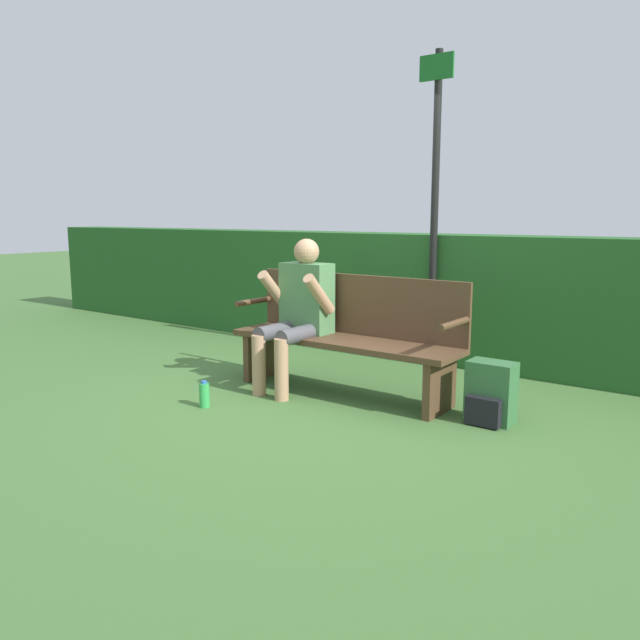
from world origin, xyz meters
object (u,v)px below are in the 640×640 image
object	(u,v)px
backpack	(490,394)
water_bottle	(204,395)
park_bench	(348,334)
person_seated	(299,307)
signpost	(435,198)

from	to	relation	value
backpack	water_bottle	xyz separation A→B (m)	(-1.86, -0.95, -0.11)
park_bench	water_bottle	xyz separation A→B (m)	(-0.63, -0.99, -0.39)
person_seated	signpost	bearing A→B (deg)	68.43
person_seated	signpost	xyz separation A→B (m)	(0.53, 1.35, 0.90)
water_bottle	signpost	distance (m)	2.77
person_seated	signpost	size ratio (longest dim) A/B	0.43
park_bench	signpost	world-z (taller)	signpost
water_bottle	park_bench	bearing A→B (deg)	57.42
backpack	signpost	distance (m)	2.16
water_bottle	person_seated	bearing A→B (deg)	74.73
park_bench	person_seated	bearing A→B (deg)	-161.51
backpack	water_bottle	distance (m)	2.09
backpack	signpost	world-z (taller)	signpost
signpost	park_bench	bearing A→B (deg)	-96.31
park_bench	signpost	size ratio (longest dim) A/B	0.68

